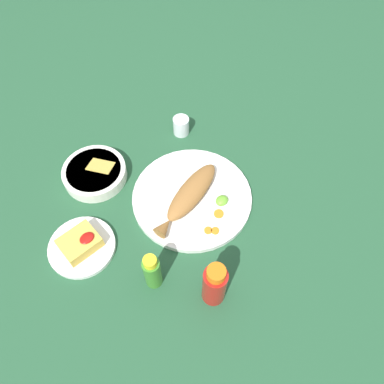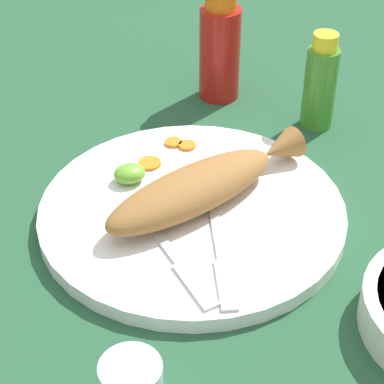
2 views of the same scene
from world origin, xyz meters
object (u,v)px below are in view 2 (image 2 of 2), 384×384
Objects in this scene: fork_far at (175,258)px; hot_sauce_bottle_green at (320,84)px; main_plate at (192,212)px; hot_sauce_bottle_red at (220,49)px; fork_near at (221,255)px; fried_fish at (202,185)px.

hot_sauce_bottle_green is at bearing 119.99° from fork_far.
hot_sauce_bottle_red is at bearing -120.97° from main_plate.
main_plate is at bearing 141.65° from fork_far.
fork_near is 1.11× the size of hot_sauce_bottle_red.
main_plate is 0.27m from hot_sauce_bottle_green.
main_plate is at bearing -165.27° from fork_near.
fork_near is at bearing 86.31° from main_plate.
hot_sauce_bottle_green is (-0.09, 0.13, -0.01)m from hot_sauce_bottle_red.
fried_fish is 0.10m from fork_near.
fork_far is at bearing 58.31° from hot_sauce_bottle_red.
hot_sauce_bottle_green is at bearing 149.34° from fork_near.
fork_near is 1.33× the size of hot_sauce_bottle_green.
hot_sauce_bottle_red reaches higher than main_plate.
fork_near is (0.01, 0.09, 0.01)m from main_plate.
fork_far is at bearing 34.35° from hot_sauce_bottle_green.
fried_fish reaches higher than fork_far.
fork_near is 0.05m from fork_far.
fork_far reaches higher than main_plate.
hot_sauce_bottle_red is at bearing 143.95° from fork_far.
main_plate is 1.89× the size of fork_far.
fork_far is at bearing -88.64° from fork_near.
main_plate is at bearing -0.00° from fried_fish.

